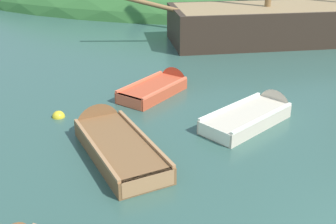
# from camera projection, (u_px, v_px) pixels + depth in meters

# --- Properties ---
(sailing_ship) EXTENTS (16.01, 7.28, 10.65)m
(sailing_ship) POSITION_uv_depth(u_px,v_px,m) (318.00, 27.00, 19.45)
(sailing_ship) COLOR #38281E
(sailing_ship) RESTS_ON ground
(rowboat_center) EXTENTS (3.27, 3.93, 1.21)m
(rowboat_center) POSITION_uv_depth(u_px,v_px,m) (111.00, 140.00, 10.10)
(rowboat_center) COLOR brown
(rowboat_center) RESTS_ON ground
(rowboat_near_dock) EXTENTS (2.92, 3.31, 1.07)m
(rowboat_near_dock) POSITION_uv_depth(u_px,v_px,m) (257.00, 115.00, 11.48)
(rowboat_near_dock) COLOR beige
(rowboat_near_dock) RESTS_ON ground
(rowboat_outer_left) EXTENTS (2.28, 3.11, 1.03)m
(rowboat_outer_left) POSITION_uv_depth(u_px,v_px,m) (161.00, 88.00, 13.46)
(rowboat_outer_left) COLOR #C64C2D
(rowboat_outer_left) RESTS_ON ground
(buoy_yellow) EXTENTS (0.36, 0.36, 0.36)m
(buoy_yellow) POSITION_uv_depth(u_px,v_px,m) (59.00, 117.00, 11.67)
(buoy_yellow) COLOR yellow
(buoy_yellow) RESTS_ON ground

